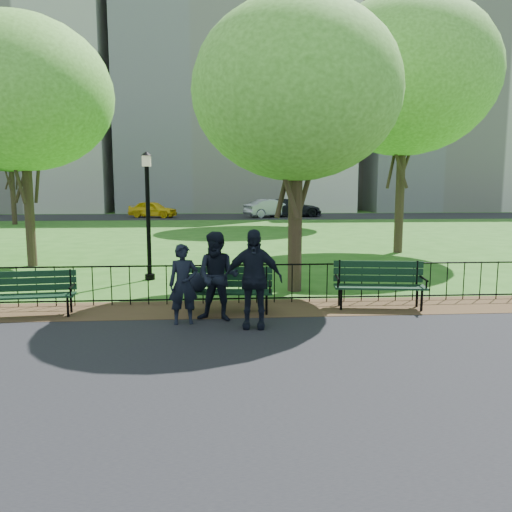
{
  "coord_description": "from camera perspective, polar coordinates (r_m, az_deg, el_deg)",
  "views": [
    {
      "loc": [
        0.19,
        -8.94,
        2.61
      ],
      "look_at": [
        0.95,
        1.5,
        1.15
      ],
      "focal_mm": 35.0,
      "sensor_mm": 36.0,
      "label": 1
    }
  ],
  "objects": [
    {
      "name": "far_street",
      "position": [
        44.02,
        -4.4,
        4.51
      ],
      "size": [
        70.0,
        9.0,
        0.01
      ],
      "primitive_type": "cube",
      "color": "black",
      "rests_on": "ground"
    },
    {
      "name": "ground",
      "position": [
        9.32,
        -5.22,
        -8.36
      ],
      "size": [
        120.0,
        120.0,
        0.0
      ],
      "primitive_type": "plane",
      "color": "#265616"
    },
    {
      "name": "tree_far_e",
      "position": [
        34.29,
        4.99,
        17.63
      ],
      "size": [
        8.68,
        8.68,
        12.1
      ],
      "color": "#2D2116",
      "rests_on": "ground"
    },
    {
      "name": "park_bench_left_a",
      "position": [
        11.07,
        -24.38,
        -3.42
      ],
      "size": [
        1.78,
        0.71,
        0.99
      ],
      "rotation": [
        0.0,
        0.0,
        0.1
      ],
      "color": "black",
      "rests_on": "ground"
    },
    {
      "name": "sedan_silver",
      "position": [
        42.93,
        1.76,
        5.48
      ],
      "size": [
        4.93,
        3.3,
        1.54
      ],
      "primitive_type": "imported",
      "rotation": [
        0.0,
        0.0,
        1.97
      ],
      "color": "#A5A7AD",
      "rests_on": "far_street"
    },
    {
      "name": "asphalt_path",
      "position": [
        6.12,
        -5.83,
        -17.25
      ],
      "size": [
        60.0,
        9.2,
        0.01
      ],
      "primitive_type": "cube",
      "color": "black",
      "rests_on": "ground"
    },
    {
      "name": "park_bench_main",
      "position": [
        10.36,
        -4.33,
        -3.19
      ],
      "size": [
        1.83,
        0.71,
        1.02
      ],
      "rotation": [
        0.0,
        0.0,
        -0.09
      ],
      "color": "black",
      "rests_on": "ground"
    },
    {
      "name": "tree_mid_e",
      "position": [
        20.98,
        16.61,
        19.02
      ],
      "size": [
        6.98,
        6.98,
        9.74
      ],
      "color": "#2D2116",
      "rests_on": "ground"
    },
    {
      "name": "person_left",
      "position": [
        9.55,
        -8.3,
        -3.21
      ],
      "size": [
        0.6,
        0.43,
        1.53
      ],
      "primitive_type": "imported",
      "rotation": [
        0.0,
        0.0,
        0.13
      ],
      "color": "black",
      "rests_on": "asphalt_path"
    },
    {
      "name": "dirt_strip",
      "position": [
        10.76,
        -5.08,
        -6.05
      ],
      "size": [
        60.0,
        1.6,
        0.01
      ],
      "primitive_type": "cube",
      "color": "#3D2F19",
      "rests_on": "ground"
    },
    {
      "name": "apartment_mid",
      "position": [
        58.3,
        -2.41,
        20.19
      ],
      "size": [
        24.0,
        15.0,
        30.0
      ],
      "primitive_type": "cube",
      "color": "silver",
      "rests_on": "ground"
    },
    {
      "name": "tree_near_e",
      "position": [
        12.62,
        4.65,
        18.23
      ],
      "size": [
        5.04,
        5.04,
        7.02
      ],
      "color": "#2D2116",
      "rests_on": "ground"
    },
    {
      "name": "person_mid",
      "position": [
        9.67,
        -4.39,
        -2.36
      ],
      "size": [
        0.93,
        0.63,
        1.74
      ],
      "primitive_type": "imported",
      "rotation": [
        0.0,
        0.0,
        -0.24
      ],
      "color": "black",
      "rests_on": "asphalt_path"
    },
    {
      "name": "tree_far_w",
      "position": [
        38.78,
        -26.42,
        12.77
      ],
      "size": [
        6.64,
        6.64,
        9.26
      ],
      "color": "#2D2116",
      "rests_on": "ground"
    },
    {
      "name": "apartment_east",
      "position": [
        63.22,
        20.85,
        15.96
      ],
      "size": [
        20.0,
        15.0,
        24.0
      ],
      "primitive_type": "cube",
      "color": "beige",
      "rests_on": "ground"
    },
    {
      "name": "apartment_west",
      "position": [
        61.99,
        -26.24,
        16.78
      ],
      "size": [
        22.0,
        15.0,
        26.0
      ],
      "primitive_type": "cube",
      "color": "beige",
      "rests_on": "ground"
    },
    {
      "name": "lamppost",
      "position": [
        14.22,
        -12.24,
        5.07
      ],
      "size": [
        0.32,
        0.32,
        3.57
      ],
      "color": "black",
      "rests_on": "ground"
    },
    {
      "name": "park_bench_right_a",
      "position": [
        11.08,
        13.9,
        -2.61
      ],
      "size": [
        1.99,
        0.85,
        1.09
      ],
      "rotation": [
        0.0,
        0.0,
        -0.13
      ],
      "color": "black",
      "rests_on": "ground"
    },
    {
      "name": "tree_near_w",
      "position": [
        18.2,
        -25.18,
        16.4
      ],
      "size": [
        5.71,
        5.71,
        7.95
      ],
      "color": "#2D2116",
      "rests_on": "ground"
    },
    {
      "name": "person_right",
      "position": [
        9.17,
        -0.34,
        -2.62
      ],
      "size": [
        1.12,
        0.58,
        1.83
      ],
      "primitive_type": "imported",
      "rotation": [
        0.0,
        0.0,
        -0.13
      ],
      "color": "black",
      "rests_on": "asphalt_path"
    },
    {
      "name": "sedan_dark",
      "position": [
        43.66,
        3.99,
        5.52
      ],
      "size": [
        5.48,
        2.47,
        1.56
      ],
      "primitive_type": "imported",
      "rotation": [
        0.0,
        0.0,
        1.63
      ],
      "color": "black",
      "rests_on": "far_street"
    },
    {
      "name": "taxi",
      "position": [
        43.4,
        -11.71,
        5.25
      ],
      "size": [
        4.41,
        2.84,
        1.4
      ],
      "primitive_type": "imported",
      "rotation": [
        0.0,
        0.0,
        1.25
      ],
      "color": "yellow",
      "rests_on": "far_street"
    },
    {
      "name": "iron_fence",
      "position": [
        11.14,
        -5.07,
        -3.01
      ],
      "size": [
        24.06,
        0.06,
        1.0
      ],
      "color": "black",
      "rests_on": "ground"
    }
  ]
}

